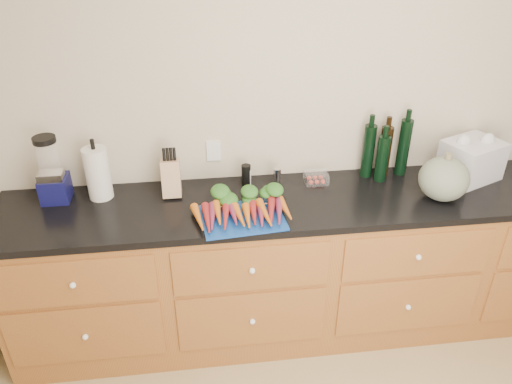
{
  "coord_description": "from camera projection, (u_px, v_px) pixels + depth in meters",
  "views": [
    {
      "loc": [
        -0.68,
        -1.02,
        2.38
      ],
      "look_at": [
        -0.4,
        1.2,
        1.06
      ],
      "focal_mm": 35.0,
      "sensor_mm": 36.0,
      "label": 1
    }
  ],
  "objects": [
    {
      "name": "squash",
      "position": [
        444.0,
        179.0,
        2.72
      ],
      "size": [
        0.27,
        0.27,
        0.24
      ],
      "primitive_type": "ellipsoid",
      "color": "#596554",
      "rests_on": "countertop"
    },
    {
      "name": "cabinets",
      "position": [
        320.0,
        266.0,
        3.03
      ],
      "size": [
        3.6,
        0.64,
        0.9
      ],
      "color": "brown",
      "rests_on": "ground"
    },
    {
      "name": "canister_chrome",
      "position": [
        277.0,
        176.0,
        2.89
      ],
      "size": [
        0.04,
        0.04,
        0.1
      ],
      "primitive_type": "cylinder",
      "color": "silver",
      "rests_on": "countertop"
    },
    {
      "name": "carrots",
      "position": [
        242.0,
        208.0,
        2.61
      ],
      "size": [
        0.5,
        0.34,
        0.07
      ],
      "color": "#C96317",
      "rests_on": "cutting_board"
    },
    {
      "name": "blender_appliance",
      "position": [
        52.0,
        173.0,
        2.68
      ],
      "size": [
        0.15,
        0.15,
        0.38
      ],
      "color": "#0E0F43",
      "rests_on": "countertop"
    },
    {
      "name": "paper_towel",
      "position": [
        98.0,
        173.0,
        2.72
      ],
      "size": [
        0.13,
        0.13,
        0.3
      ],
      "primitive_type": "cylinder",
      "color": "silver",
      "rests_on": "countertop"
    },
    {
      "name": "grocery_bag",
      "position": [
        471.0,
        160.0,
        2.93
      ],
      "size": [
        0.39,
        0.35,
        0.23
      ],
      "primitive_type": null,
      "rotation": [
        0.0,
        0.0,
        0.4
      ],
      "color": "silver",
      "rests_on": "countertop"
    },
    {
      "name": "grinder_salt",
      "position": [
        247.0,
        178.0,
        2.87
      ],
      "size": [
        0.05,
        0.05,
        0.1
      ],
      "primitive_type": "cylinder",
      "color": "white",
      "rests_on": "countertop"
    },
    {
      "name": "tomato_box",
      "position": [
        316.0,
        178.0,
        2.92
      ],
      "size": [
        0.13,
        0.11,
        0.06
      ],
      "primitive_type": "cube",
      "color": "white",
      "rests_on": "countertop"
    },
    {
      "name": "cutting_board",
      "position": [
        243.0,
        218.0,
        2.6
      ],
      "size": [
        0.45,
        0.36,
        0.01
      ],
      "primitive_type": "cube",
      "rotation": [
        0.0,
        0.0,
        0.09
      ],
      "color": "navy",
      "rests_on": "countertop"
    },
    {
      "name": "countertop",
      "position": [
        325.0,
        200.0,
        2.8
      ],
      "size": [
        3.64,
        0.62,
        0.04
      ],
      "primitive_type": "cube",
      "color": "black",
      "rests_on": "cabinets"
    },
    {
      "name": "grinder_pepper",
      "position": [
        246.0,
        176.0,
        2.86
      ],
      "size": [
        0.05,
        0.05,
        0.13
      ],
      "primitive_type": "cylinder",
      "color": "black",
      "rests_on": "countertop"
    },
    {
      "name": "wall_back",
      "position": [
        316.0,
        115.0,
        2.88
      ],
      "size": [
        4.1,
        0.05,
        2.6
      ],
      "primitive_type": "cube",
      "color": "beige",
      "rests_on": "ground"
    },
    {
      "name": "bottles",
      "position": [
        385.0,
        152.0,
        2.93
      ],
      "size": [
        0.29,
        0.15,
        0.34
      ],
      "color": "black",
      "rests_on": "countertop"
    },
    {
      "name": "knife_block",
      "position": [
        171.0,
        178.0,
        2.76
      ],
      "size": [
        0.1,
        0.1,
        0.21
      ],
      "primitive_type": "cube",
      "color": "tan",
      "rests_on": "countertop"
    }
  ]
}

